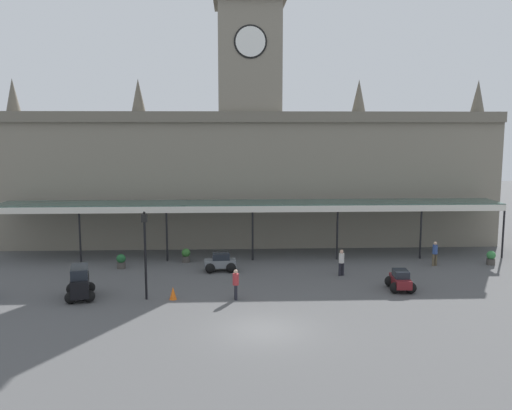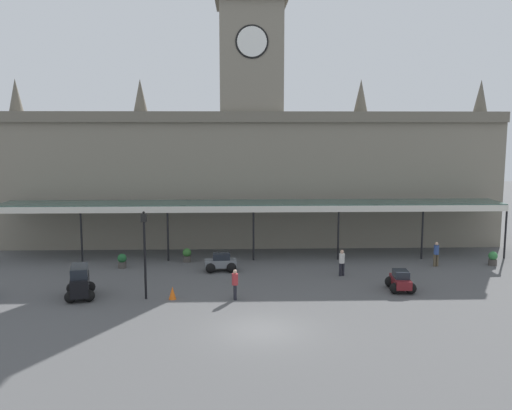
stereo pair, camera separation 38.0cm
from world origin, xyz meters
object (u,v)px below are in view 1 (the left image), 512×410
Objects in this scene: victorian_lamppost at (145,245)px; planter_forecourt_centre at (491,258)px; car_maroon_sedan at (400,281)px; pedestrian_near_entrance at (236,283)px; car_black_van at (80,284)px; pedestrian_crossing_forecourt at (435,253)px; traffic_cone at (173,293)px; car_grey_sedan at (220,264)px; planter_near_kerb at (186,255)px; pedestrian_beside_cars at (341,261)px; planter_by_canopy at (121,261)px.

victorian_lamppost reaches higher than planter_forecourt_centre.
pedestrian_near_entrance is (-9.50, -1.38, 0.41)m from car_maroon_sedan.
car_black_van is 1.53× the size of pedestrian_crossing_forecourt.
victorian_lamppost is at bearing 175.07° from traffic_cone.
planter_forecourt_centre is at bearing 2.90° from car_grey_sedan.
traffic_cone is at bearing -112.48° from car_grey_sedan.
planter_near_kerb is at bearing 79.99° from victorian_lamppost.
pedestrian_near_entrance reaches higher than traffic_cone.
victorian_lamppost is at bearing -159.24° from pedestrian_beside_cars.
pedestrian_beside_cars is 11.11m from traffic_cone.
planter_by_canopy is (-7.58, 7.09, -0.42)m from pedestrian_near_entrance.
planter_near_kerb is at bearing 150.63° from car_maroon_sedan.
planter_by_canopy and planter_forecourt_centre have the same top height.
car_black_van is at bearing -122.60° from planter_near_kerb.
pedestrian_crossing_forecourt is at bearing -5.99° from planter_near_kerb.
planter_near_kerb is at bearing 57.40° from car_black_van.
car_grey_sedan is 1.26× the size of pedestrian_beside_cars.
pedestrian_near_entrance is 0.34× the size of victorian_lamppost.
pedestrian_beside_cars reaches higher than planter_forecourt_centre.
planter_by_canopy is (-4.16, 6.95, 0.14)m from traffic_cone.
car_black_van is 2.66× the size of planter_forecourt_centre.
planter_by_canopy is (-17.08, 5.71, -0.01)m from car_maroon_sedan.
planter_forecourt_centre is (20.89, -1.63, 0.00)m from planter_near_kerb.
planter_forecourt_centre is (17.48, 7.01, -0.42)m from pedestrian_near_entrance.
car_grey_sedan is 6.43m from traffic_cone.
pedestrian_crossing_forecourt is at bearing 3.13° from car_grey_sedan.
pedestrian_beside_cars is 0.34× the size of victorian_lamppost.
car_grey_sedan reaches higher than traffic_cone.
pedestrian_crossing_forecourt reaches higher than planter_near_kerb.
car_maroon_sedan is at bearing 4.45° from victorian_lamppost.
pedestrian_near_entrance is 18.84m from planter_forecourt_centre.
car_black_van is 1.21× the size of car_grey_sedan.
car_black_van is at bearing 174.73° from traffic_cone.
pedestrian_beside_cars and pedestrian_crossing_forecourt have the same top height.
planter_forecourt_centre is at bearing 12.31° from pedestrian_beside_cars.
pedestrian_crossing_forecourt is at bearing 53.76° from car_maroon_sedan.
car_black_van is 0.53× the size of victorian_lamppost.
pedestrian_near_entrance reaches higher than planter_by_canopy.
victorian_lamppost is (-3.92, -5.81, 2.52)m from car_grey_sedan.
car_black_van reaches higher than pedestrian_crossing_forecourt.
pedestrian_near_entrance is 1.74× the size of planter_by_canopy.
car_grey_sedan is at bearing -177.10° from planter_forecourt_centre.
car_maroon_sedan reaches higher than planter_near_kerb.
car_grey_sedan is at bearing 35.81° from car_black_van.
pedestrian_beside_cars is 1.00× the size of pedestrian_crossing_forecourt.
pedestrian_crossing_forecourt is (4.02, 5.49, 0.41)m from car_maroon_sedan.
pedestrian_near_entrance is 1.74× the size of planter_forecourt_centre.
pedestrian_crossing_forecourt is 1.74× the size of planter_forecourt_centre.
victorian_lamppost is at bearing -68.45° from planter_by_canopy.
pedestrian_near_entrance is at bearing -80.99° from car_grey_sedan.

